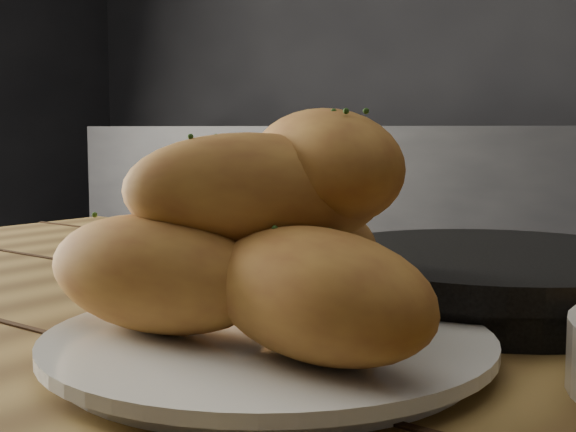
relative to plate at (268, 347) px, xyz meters
The scene contains 4 objects.
counter 1.89m from the plate, 109.80° to the left, with size 2.80×0.60×0.90m, color black.
plate is the anchor object (origin of this frame).
bread_rolls 0.07m from the plate, 117.07° to the left, with size 0.29×0.23×0.14m.
skillet 0.24m from the plate, 78.64° to the left, with size 0.43×0.30×0.05m.
Camera 1 is at (0.94, -0.43, 0.90)m, focal length 50.00 mm.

